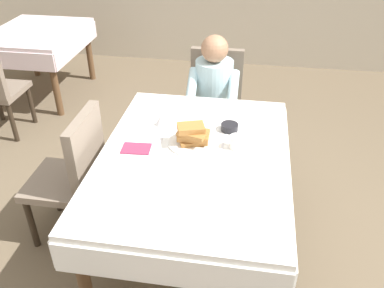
% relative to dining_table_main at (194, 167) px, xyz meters
% --- Properties ---
extents(ground_plane, '(14.00, 14.00, 0.00)m').
position_rel_dining_table_main_xyz_m(ground_plane, '(0.00, 0.00, -0.65)').
color(ground_plane, brown).
extents(dining_table_main, '(1.12, 1.52, 0.74)m').
position_rel_dining_table_main_xyz_m(dining_table_main, '(0.00, 0.00, 0.00)').
color(dining_table_main, white).
rests_on(dining_table_main, ground).
extents(chair_diner, '(0.44, 0.45, 0.93)m').
position_rel_dining_table_main_xyz_m(chair_diner, '(0.00, 1.17, -0.12)').
color(chair_diner, '#7A6B5B').
rests_on(chair_diner, ground).
extents(diner_person, '(0.40, 0.43, 1.12)m').
position_rel_dining_table_main_xyz_m(diner_person, '(0.00, 1.01, 0.02)').
color(diner_person, silver).
rests_on(diner_person, ground).
extents(chair_left_side, '(0.45, 0.44, 0.93)m').
position_rel_dining_table_main_xyz_m(chair_left_side, '(-0.77, 0.00, -0.12)').
color(chair_left_side, '#7A6B5B').
rests_on(chair_left_side, ground).
extents(plate_breakfast, '(0.28, 0.28, 0.02)m').
position_rel_dining_table_main_xyz_m(plate_breakfast, '(-0.03, 0.10, 0.10)').
color(plate_breakfast, white).
rests_on(plate_breakfast, dining_table_main).
extents(breakfast_stack, '(0.20, 0.17, 0.12)m').
position_rel_dining_table_main_xyz_m(breakfast_stack, '(-0.02, 0.10, 0.16)').
color(breakfast_stack, '#A36B33').
rests_on(breakfast_stack, plate_breakfast).
extents(cup_coffee, '(0.11, 0.08, 0.08)m').
position_rel_dining_table_main_xyz_m(cup_coffee, '(0.24, 0.11, 0.13)').
color(cup_coffee, white).
rests_on(cup_coffee, dining_table_main).
extents(bowl_butter, '(0.11, 0.11, 0.04)m').
position_rel_dining_table_main_xyz_m(bowl_butter, '(0.18, 0.31, 0.11)').
color(bowl_butter, black).
rests_on(bowl_butter, dining_table_main).
extents(syrup_pitcher, '(0.08, 0.08, 0.07)m').
position_rel_dining_table_main_xyz_m(syrup_pitcher, '(-0.26, 0.30, 0.13)').
color(syrup_pitcher, silver).
rests_on(syrup_pitcher, dining_table_main).
extents(fork_left_of_plate, '(0.02, 0.18, 0.00)m').
position_rel_dining_table_main_xyz_m(fork_left_of_plate, '(-0.22, 0.08, 0.09)').
color(fork_left_of_plate, silver).
rests_on(fork_left_of_plate, dining_table_main).
extents(knife_right_of_plate, '(0.02, 0.20, 0.00)m').
position_rel_dining_table_main_xyz_m(knife_right_of_plate, '(0.16, 0.08, 0.09)').
color(knife_right_of_plate, silver).
rests_on(knife_right_of_plate, dining_table_main).
extents(spoon_near_edge, '(0.15, 0.04, 0.00)m').
position_rel_dining_table_main_xyz_m(spoon_near_edge, '(-0.06, -0.25, 0.09)').
color(spoon_near_edge, silver).
rests_on(spoon_near_edge, dining_table_main).
extents(napkin_folded, '(0.18, 0.13, 0.01)m').
position_rel_dining_table_main_xyz_m(napkin_folded, '(-0.35, 0.00, 0.09)').
color(napkin_folded, '#8C2D4C').
rests_on(napkin_folded, dining_table_main).
extents(background_table_far, '(0.92, 1.12, 0.74)m').
position_rel_dining_table_main_xyz_m(background_table_far, '(-2.04, 2.06, -0.03)').
color(background_table_far, silver).
rests_on(background_table_far, ground).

